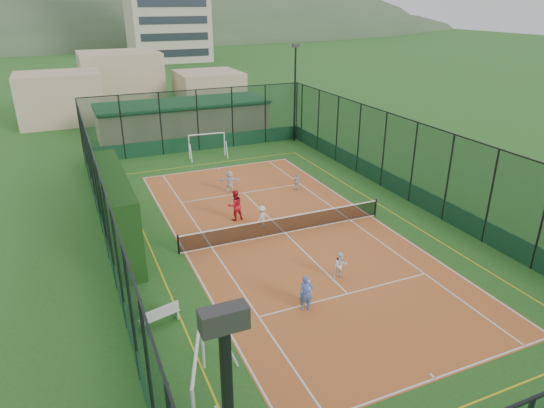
{
  "coord_description": "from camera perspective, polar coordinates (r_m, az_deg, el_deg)",
  "views": [
    {
      "loc": [
        -9.98,
        -21.24,
        11.63
      ],
      "look_at": [
        -0.16,
        1.37,
        1.2
      ],
      "focal_mm": 32.0,
      "sensor_mm": 36.0,
      "label": 1
    }
  ],
  "objects": [
    {
      "name": "child_far_right",
      "position": [
        31.86,
        2.94,
        2.63
      ],
      "size": [
        0.7,
        0.34,
        1.15
      ],
      "primitive_type": "imported",
      "rotation": [
        0.0,
        0.0,
        3.23
      ],
      "color": "silver",
      "rests_on": "court_slab"
    },
    {
      "name": "coach",
      "position": [
        27.44,
        -4.37,
        -0.14
      ],
      "size": [
        0.96,
        0.8,
        1.79
      ],
      "primitive_type": "imported",
      "rotation": [
        0.0,
        0.0,
        3.29
      ],
      "color": "red",
      "rests_on": "court_slab"
    },
    {
      "name": "child_near_left",
      "position": [
        20.22,
        4.07,
        -10.22
      ],
      "size": [
        0.63,
        0.47,
        1.16
      ],
      "primitive_type": "imported",
      "rotation": [
        0.0,
        0.0,
        0.2
      ],
      "color": "silver",
      "rests_on": "court_slab"
    },
    {
      "name": "tennis_balls",
      "position": [
        27.45,
        2.41,
        -2.05
      ],
      "size": [
        5.07,
        0.89,
        0.07
      ],
      "color": "#CCE033",
      "rests_on": "court_slab"
    },
    {
      "name": "child_near_right",
      "position": [
        22.02,
        8.06,
        -7.19
      ],
      "size": [
        0.67,
        0.55,
        1.3
      ],
      "primitive_type": "imported",
      "rotation": [
        0.0,
        0.0,
        -0.08
      ],
      "color": "white",
      "rests_on": "court_slab"
    },
    {
      "name": "white_bench",
      "position": [
        19.58,
        -13.13,
        -12.58
      ],
      "size": [
        1.66,
        0.84,
        0.9
      ],
      "primitive_type": null,
      "rotation": [
        0.0,
        0.0,
        0.26
      ],
      "color": "white",
      "rests_on": "ground"
    },
    {
      "name": "futsal_goal_far",
      "position": [
        38.97,
        -7.65,
        6.82
      ],
      "size": [
        2.99,
        1.11,
        1.89
      ],
      "primitive_type": null,
      "rotation": [
        0.0,
        0.0,
        -0.09
      ],
      "color": "white",
      "rests_on": "ground"
    },
    {
      "name": "tennis_net",
      "position": [
        25.96,
        1.54,
        -2.38
      ],
      "size": [
        11.67,
        0.12,
        1.06
      ],
      "primitive_type": null,
      "color": "black",
      "rests_on": "ground"
    },
    {
      "name": "ground",
      "position": [
        26.19,
        1.52,
        -3.43
      ],
      "size": [
        300.0,
        300.0,
        0.0
      ],
      "primitive_type": "plane",
      "color": "#29551D",
      "rests_on": "ground"
    },
    {
      "name": "court_slab",
      "position": [
        26.19,
        1.52,
        -3.42
      ],
      "size": [
        11.17,
        23.97,
        0.01
      ],
      "primitive_type": "cube",
      "color": "#BC5A29",
      "rests_on": "ground"
    },
    {
      "name": "child_far_back",
      "position": [
        31.57,
        -4.99,
        2.67
      ],
      "size": [
        1.42,
        0.86,
        1.46
      ],
      "primitive_type": "imported",
      "rotation": [
        0.0,
        0.0,
        2.8
      ],
      "color": "white",
      "rests_on": "court_slab"
    },
    {
      "name": "futsal_goal_near",
      "position": [
        15.73,
        -8.6,
        -19.46
      ],
      "size": [
        3.51,
        2.06,
        2.18
      ],
      "primitive_type": null,
      "rotation": [
        0.0,
        0.0,
        1.23
      ],
      "color": "white",
      "rests_on": "ground"
    },
    {
      "name": "floodlight_ne",
      "position": [
        42.82,
        2.7,
        12.82
      ],
      "size": [
        0.6,
        0.26,
        8.25
      ],
      "primitive_type": null,
      "color": "black",
      "rests_on": "ground"
    },
    {
      "name": "clubhouse",
      "position": [
        45.5,
        -10.37,
        9.8
      ],
      "size": [
        15.2,
        7.2,
        3.15
      ],
      "primitive_type": null,
      "color": "tan",
      "rests_on": "ground"
    },
    {
      "name": "hedge_left",
      "position": [
        25.54,
        -17.88,
        -0.63
      ],
      "size": [
        1.3,
        8.68,
        3.8
      ],
      "primitive_type": "cube",
      "color": "black",
      "rests_on": "ground"
    },
    {
      "name": "distant_hills",
      "position": [
        171.92,
        -21.13,
        17.63
      ],
      "size": [
        200.0,
        60.0,
        24.0
      ],
      "primitive_type": null,
      "color": "#384C33",
      "rests_on": "ground"
    },
    {
      "name": "child_far_left",
      "position": [
        26.61,
        -1.2,
        -1.48
      ],
      "size": [
        0.92,
        0.84,
        1.24
      ],
      "primitive_type": "imported",
      "rotation": [
        0.0,
        0.0,
        3.77
      ],
      "color": "white",
      "rests_on": "court_slab"
    },
    {
      "name": "child_near_mid",
      "position": [
        19.78,
        4.02,
        -10.42
      ],
      "size": [
        0.63,
        0.49,
        1.52
      ],
      "primitive_type": "imported",
      "rotation": [
        0.0,
        0.0,
        -0.26
      ],
      "color": "#446BC2",
      "rests_on": "court_slab"
    },
    {
      "name": "perimeter_fence",
      "position": [
        25.18,
        1.58,
        1.67
      ],
      "size": [
        18.12,
        34.12,
        5.0
      ],
      "primitive_type": null,
      "color": "black",
      "rests_on": "ground"
    }
  ]
}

